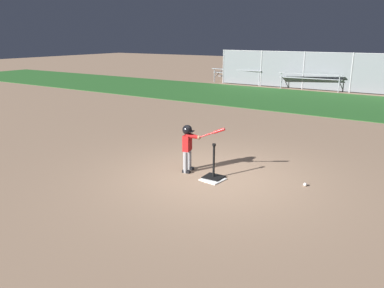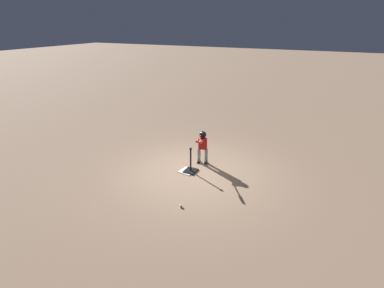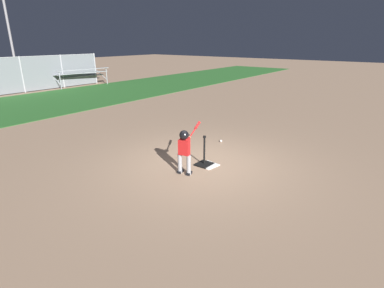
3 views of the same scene
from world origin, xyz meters
name	(u,v)px [view 1 (image 1 of 3)]	position (x,y,z in m)	size (l,w,h in m)	color
ground_plane	(216,177)	(0.00, 0.00, 0.00)	(90.00, 90.00, 0.00)	#93755B
grass_outfield_strip	(332,103)	(0.00, 11.16, 0.01)	(56.00, 6.71, 0.02)	#286026
backstop_fence	(352,72)	(0.00, 15.15, 1.12)	(15.75, 0.08, 2.15)	#9E9EA3
home_plate	(213,179)	(0.02, -0.18, 0.01)	(0.44, 0.44, 0.02)	white
batting_tee	(214,173)	(-0.02, -0.08, 0.12)	(0.41, 0.37, 0.79)	black
batter_child	(189,142)	(-0.71, 0.00, 0.69)	(0.98, 0.38, 1.11)	gray
baseball	(305,184)	(1.82, 0.55, 0.04)	(0.07, 0.07, 0.07)	white
bleachers_far_left	(241,76)	(-6.92, 15.98, 0.46)	(3.72, 1.96, 0.94)	#93969E
bleachers_left_center	(312,81)	(-2.16, 15.38, 0.48)	(3.59, 1.90, 0.99)	#93969E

